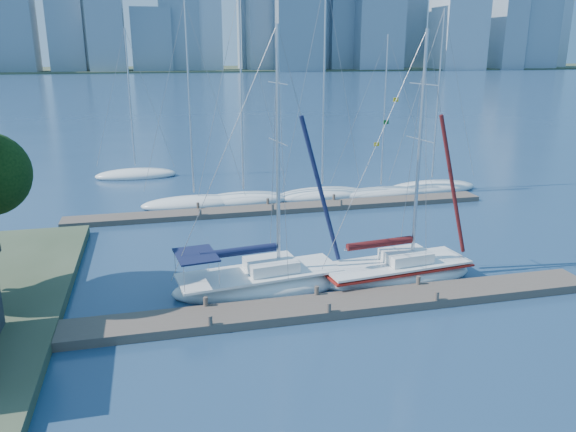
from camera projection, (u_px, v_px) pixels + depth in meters
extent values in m
plane|color=navy|center=(322.00, 311.00, 24.67)|extent=(700.00, 700.00, 0.00)
cube|color=brown|center=(322.00, 307.00, 24.61)|extent=(26.00, 2.00, 0.40)
cube|color=brown|center=(284.00, 208.00, 39.98)|extent=(30.00, 1.80, 0.36)
cube|color=#38472D|center=(161.00, 70.00, 322.92)|extent=(800.00, 100.00, 1.50)
ellipsoid|color=white|center=(260.00, 286.00, 26.68)|extent=(8.55, 3.76, 1.45)
cube|color=white|center=(259.00, 273.00, 26.49)|extent=(7.92, 3.47, 0.12)
cube|color=white|center=(271.00, 265.00, 26.59)|extent=(2.53, 2.05, 0.53)
cylinder|color=silver|center=(278.00, 154.00, 25.23)|extent=(0.17, 0.17, 11.13)
cylinder|color=silver|center=(239.00, 253.00, 25.83)|extent=(3.90, 0.61, 0.10)
cylinder|color=#101637|center=(239.00, 251.00, 25.81)|extent=(3.62, 0.85, 0.39)
cube|color=#101637|center=(196.00, 255.00, 25.10)|extent=(2.03, 2.51, 0.08)
ellipsoid|color=white|center=(395.00, 276.00, 27.96)|extent=(8.21, 3.50, 1.40)
cube|color=white|center=(396.00, 263.00, 27.77)|extent=(7.60, 3.22, 0.11)
cube|color=white|center=(406.00, 256.00, 27.86)|extent=(2.41, 1.94, 0.51)
cylinder|color=silver|center=(419.00, 151.00, 26.50)|extent=(0.17, 0.17, 11.02)
cylinder|color=silver|center=(380.00, 245.00, 27.15)|extent=(3.76, 0.52, 0.09)
cylinder|color=#4C1011|center=(380.00, 243.00, 27.13)|extent=(3.49, 0.76, 0.37)
cube|color=maroon|center=(395.00, 266.00, 27.82)|extent=(7.78, 3.34, 0.09)
ellipsoid|color=white|center=(194.00, 204.00, 41.10)|extent=(8.01, 5.10, 1.19)
cylinder|color=silver|center=(189.00, 101.00, 38.99)|extent=(0.13, 0.13, 13.14)
ellipsoid|color=white|center=(244.00, 200.00, 42.02)|extent=(7.43, 4.08, 1.23)
cylinder|color=silver|center=(241.00, 94.00, 39.81)|extent=(0.13, 0.13, 13.76)
ellipsoid|color=white|center=(322.00, 195.00, 43.38)|extent=(7.76, 4.84, 1.25)
cylinder|color=silver|center=(324.00, 84.00, 40.99)|extent=(0.14, 0.14, 14.96)
ellipsoid|color=white|center=(381.00, 194.00, 44.09)|extent=(8.08, 5.13, 1.03)
cylinder|color=silver|center=(385.00, 112.00, 42.29)|extent=(0.11, 0.11, 11.20)
ellipsoid|color=white|center=(431.00, 188.00, 45.69)|extent=(7.68, 2.64, 1.24)
cylinder|color=silver|center=(438.00, 96.00, 43.60)|extent=(0.14, 0.14, 12.90)
ellipsoid|color=white|center=(136.00, 175.00, 50.42)|extent=(7.51, 4.45, 1.23)
cylinder|color=silver|center=(130.00, 99.00, 48.51)|extent=(0.13, 0.13, 11.68)
cube|color=slate|center=(11.00, 22.00, 270.23)|extent=(20.69, 17.63, 47.42)
cube|color=#9AA9B8|center=(67.00, 37.00, 297.35)|extent=(14.95, 17.61, 35.43)
cube|color=gray|center=(106.00, 30.00, 278.52)|extent=(17.03, 19.81, 41.33)
cube|color=slate|center=(152.00, 40.00, 286.45)|extent=(19.76, 16.86, 31.42)
cube|color=gray|center=(253.00, 1.00, 309.79)|extent=(16.00, 17.46, 73.77)
cube|color=#9AA9B8|center=(326.00, 28.00, 313.39)|extent=(14.38, 17.11, 45.58)
cube|color=gray|center=(378.00, 18.00, 303.43)|extent=(25.32, 18.80, 55.01)
cube|color=slate|center=(407.00, 26.00, 339.15)|extent=(17.27, 17.52, 49.29)
cube|color=#9AA9B8|center=(458.00, 35.00, 316.01)|extent=(25.32, 23.94, 38.47)
cube|color=gray|center=(506.00, 30.00, 322.22)|extent=(14.43, 21.38, 43.56)
cube|color=slate|center=(535.00, 1.00, 324.86)|extent=(21.27, 23.60, 76.52)
cube|color=#9AA9B8|center=(553.00, 11.00, 350.14)|extent=(16.04, 17.08, 68.85)
cube|color=slate|center=(344.00, 4.00, 307.35)|extent=(18.66, 18.00, 70.70)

